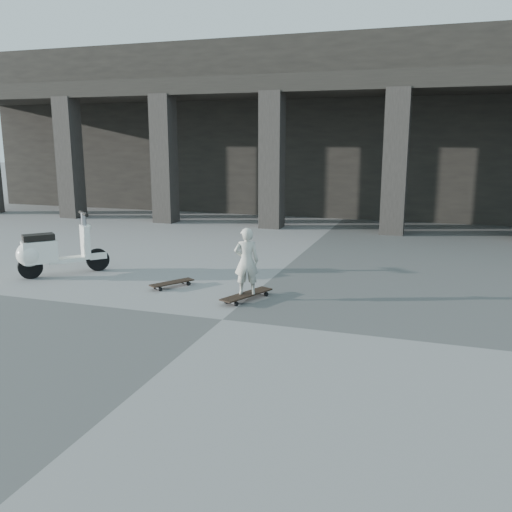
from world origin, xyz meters
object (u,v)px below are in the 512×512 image
(skateboard_spare, at_px, (172,283))
(child, at_px, (246,261))
(longboard, at_px, (247,295))
(scooter, at_px, (48,252))

(skateboard_spare, xyz_separation_m, child, (1.55, -0.32, 0.59))
(longboard, distance_m, scooter, 4.23)
(skateboard_spare, bearing_deg, scooter, 122.77)
(skateboard_spare, bearing_deg, child, -69.35)
(longboard, xyz_separation_m, child, (0.00, 0.00, 0.58))
(scooter, bearing_deg, skateboard_spare, -47.94)
(child, height_order, scooter, same)
(child, xyz_separation_m, scooter, (-4.20, 0.29, -0.18))
(child, distance_m, scooter, 4.22)
(longboard, bearing_deg, child, 23.14)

